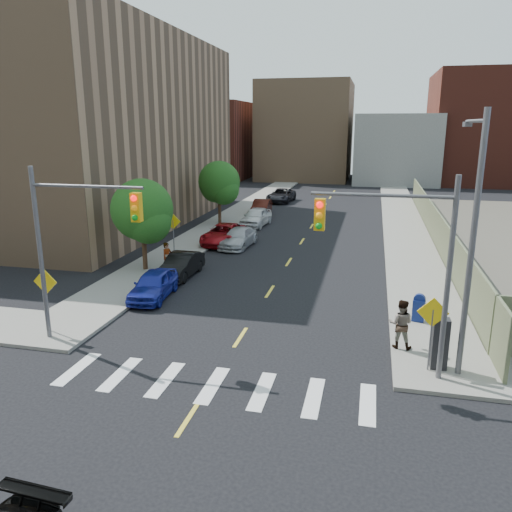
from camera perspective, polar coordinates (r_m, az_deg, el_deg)
The scene contains 28 objects.
ground at distance 14.27m, azimuth -10.75°, elevation -21.96°, with size 160.00×160.00×0.00m, color black.
sidewalk_nw at distance 54.05m, azimuth -0.58°, elevation 5.81°, with size 3.50×73.00×0.15m, color gray.
sidewalk_ne at distance 52.61m, azimuth 16.11°, elevation 4.98°, with size 3.50×73.00×0.15m, color gray.
fence_north at distance 39.31m, azimuth 19.76°, elevation 3.28°, with size 0.12×44.00×2.50m, color #636F4D.
building_nw at distance 48.54m, azimuth -21.15°, elevation 13.23°, with size 22.00×30.00×16.00m, color #8C6B4C.
bg_bldg_west at distance 84.80m, azimuth -5.50°, elevation 13.01°, with size 14.00×18.00×12.00m, color #592319.
bg_bldg_midwest at distance 83.09m, azimuth 5.78°, elevation 14.00°, with size 14.00×16.00×15.00m, color #8C6B4C.
bg_bldg_center at distance 80.49m, azimuth 15.67°, elevation 11.74°, with size 12.00×16.00×10.00m, color gray.
bg_bldg_east at distance 84.10m, azimuth 25.58°, elevation 13.03°, with size 18.00×18.00×16.00m, color #592319.
signal_nw at distance 20.07m, azimuth -20.20°, elevation 2.50°, with size 4.59×0.30×7.00m.
signal_ne at distance 16.86m, azimuth 16.29°, elevation 0.62°, with size 4.59×0.30×7.00m.
streetlight_ne at distance 17.86m, azimuth 23.43°, elevation 3.03°, with size 0.25×3.70×9.00m.
warn_sign_nw at distance 22.11m, azimuth -22.87°, elevation -3.49°, with size 1.06×0.06×2.83m.
warn_sign_ne at distance 18.20m, azimuth 19.49°, elevation -6.99°, with size 1.06×0.06×2.83m.
warn_sign_midwest at distance 33.56m, azimuth -9.45°, elevation 3.42°, with size 1.06×0.06×2.83m.
tree_west_near at distance 29.83m, azimuth -12.83°, elevation 4.74°, with size 3.66×3.64×5.52m.
tree_west_far at distance 43.67m, azimuth -4.22°, elevation 8.14°, with size 3.66×3.64×5.52m.
parked_car_blue at distance 25.61m, azimuth -11.63°, elevation -3.24°, with size 1.65×4.10×1.40m, color #1B2596.
parked_car_black at distance 28.91m, azimuth -8.55°, elevation -1.05°, with size 1.44×4.14×1.36m, color black.
parked_car_red at distance 36.66m, azimuth -3.70°, elevation 2.51°, with size 2.39×5.19×1.44m, color maroon.
parked_car_silver at distance 35.69m, azimuth -2.01°, elevation 2.10°, with size 1.86×4.57×1.33m, color #A2A5AA.
parked_car_white at distance 43.16m, azimuth 0.01°, elevation 4.49°, with size 1.87×4.64×1.58m, color silver.
parked_car_maroon at distance 48.73m, azimuth 0.62°, elevation 5.59°, with size 1.53×4.38×1.44m, color #3A120B.
parked_car_grey at distance 57.02m, azimuth 2.89°, elevation 6.93°, with size 2.47×5.35×1.49m, color black.
mailbox at distance 22.97m, azimuth 18.11°, elevation -5.66°, with size 0.57×0.48×1.24m.
payphone at distance 18.82m, azimuth 20.27°, elevation -9.36°, with size 0.55×0.45×1.85m, color black.
pedestrian_west at distance 29.06m, azimuth -10.10°, elevation -0.24°, with size 0.67×0.44×1.84m, color gray.
pedestrian_east at distance 19.98m, azimuth 16.21°, elevation -7.47°, with size 0.94×0.73×1.94m, color gray.
Camera 1 is at (4.96, -10.36, 8.47)m, focal length 35.00 mm.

